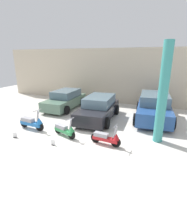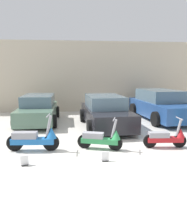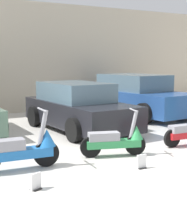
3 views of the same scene
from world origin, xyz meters
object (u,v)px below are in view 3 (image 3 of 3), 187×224
(placard_near_right_scooter, at_px, (142,162))
(scooter_front_left, at_px, (21,149))
(car_rear_center, at_px, (78,107))
(placard_near_left_scooter, at_px, (36,182))
(scooter_front_right, at_px, (116,140))
(car_rear_right, at_px, (137,96))

(placard_near_right_scooter, bearing_deg, scooter_front_left, 152.82)
(car_rear_center, bearing_deg, placard_near_right_scooter, -12.45)
(scooter_front_left, relative_size, car_rear_center, 0.39)
(car_rear_center, height_order, placard_near_left_scooter, car_rear_center)
(car_rear_center, xyz_separation_m, placard_near_right_scooter, (-0.58, -3.77, -0.53))
(car_rear_center, distance_m, placard_near_right_scooter, 3.85)
(scooter_front_left, xyz_separation_m, placard_near_left_scooter, (-0.11, -1.06, -0.27))
(scooter_front_left, height_order, placard_near_left_scooter, scooter_front_left)
(scooter_front_right, distance_m, placard_near_left_scooter, 2.31)
(car_rear_right, height_order, placard_near_left_scooter, car_rear_right)
(scooter_front_right, relative_size, car_rear_center, 0.33)
(scooter_front_right, height_order, placard_near_right_scooter, scooter_front_right)
(scooter_front_right, distance_m, car_rear_right, 5.47)
(scooter_front_left, relative_size, placard_near_right_scooter, 5.98)
(scooter_front_right, xyz_separation_m, car_rear_center, (0.55, 2.86, 0.30))
(car_rear_right, relative_size, placard_near_right_scooter, 17.16)
(car_rear_center, height_order, car_rear_right, car_rear_right)
(placard_near_left_scooter, bearing_deg, placard_near_right_scooter, 1.85)
(scooter_front_right, distance_m, car_rear_center, 2.92)
(scooter_front_left, bearing_deg, car_rear_right, 40.65)
(scooter_front_left, distance_m, car_rear_right, 6.87)
(car_rear_center, relative_size, placard_near_left_scooter, 15.54)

